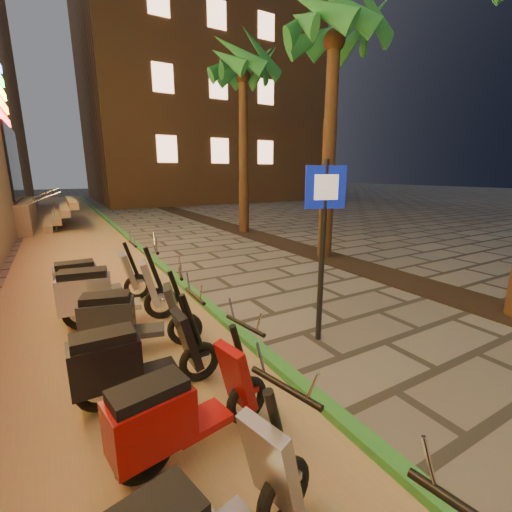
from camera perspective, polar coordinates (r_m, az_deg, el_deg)
parking_strip at (r=10.77m, az=-26.79°, el=-0.66°), size 3.40×60.00×0.01m
green_curb at (r=10.97m, az=-17.97°, el=0.64°), size 0.18×60.00×0.10m
planting_strip at (r=8.97m, az=19.68°, el=-2.60°), size 1.20×40.00×0.02m
apartment_block at (r=36.10m, az=-10.77°, el=29.73°), size 18.00×16.06×25.00m
palm_c at (r=10.57m, az=12.94°, el=31.72°), size 2.97×3.02×6.91m
palm_d at (r=14.60m, az=-2.20°, el=27.74°), size 2.97×3.02×7.16m
pedestrian_sign at (r=4.80m, az=11.17°, el=4.64°), size 0.55×0.21×2.58m
scooter_5 at (r=3.18m, az=-12.85°, el=-24.10°), size 1.55×0.67×1.09m
scooter_6 at (r=3.98m, az=-20.16°, el=-16.02°), size 1.58×0.55×1.12m
scooter_7 at (r=5.00m, az=-20.67°, el=-9.80°), size 1.59×0.79×1.12m
scooter_8 at (r=5.92m, az=-23.93°, el=-5.83°), size 1.79×0.75×1.26m
scooter_9 at (r=6.88m, az=-25.65°, el=-3.74°), size 1.63×0.57×1.15m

